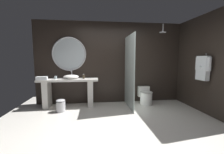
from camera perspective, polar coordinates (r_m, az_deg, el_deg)
The scene contains 14 objects.
ground_plane at distance 3.37m, azimuth 4.00°, elevation -18.20°, with size 5.76×5.76×0.00m, color silver.
back_wall_panel at distance 4.93m, azimuth -0.14°, elevation 5.36°, with size 4.80×0.10×2.60m, color black.
side_wall_right at distance 4.77m, azimuth 31.13°, elevation 4.35°, with size 0.10×2.47×2.60m, color black.
vanity_counter at distance 4.70m, azimuth -16.06°, elevation -4.44°, with size 1.74×0.53×0.84m.
vessel_sink at distance 4.63m, azimuth -15.33°, elevation 0.10°, with size 0.46×0.37×0.23m.
tumbler_cup at distance 4.71m, azimuth -20.66°, elevation -0.20°, with size 0.07×0.07×0.09m, color silver.
soap_dispenser at distance 4.58m, azimuth -10.79°, elevation 0.16°, with size 0.06×0.06×0.14m.
round_wall_mirror at distance 4.87m, azimuth -16.02°, elevation 8.42°, with size 1.04×0.04×1.04m.
shower_glass_panel at distance 4.40m, azimuth 6.59°, elevation 1.92°, with size 0.02×1.17×2.10m, color silver.
rain_shower_head at distance 5.04m, azimuth 18.79°, elevation 16.02°, with size 0.20×0.20×0.27m.
hanging_bathrobe at distance 4.53m, azimuth 31.28°, elevation 3.18°, with size 0.20×0.51×0.69m.
toilet at distance 4.95m, azimuth 12.63°, elevation -7.16°, with size 0.40×0.55×0.54m.
waste_bin at distance 4.36m, azimuth -18.95°, elevation -10.22°, with size 0.24×0.24×0.35m.
folded_hand_towel at distance 4.65m, azimuth -25.19°, elevation -0.45°, with size 0.29×0.17×0.10m, color white.
Camera 1 is at (-0.60, -2.99, 1.42)m, focal length 24.01 mm.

